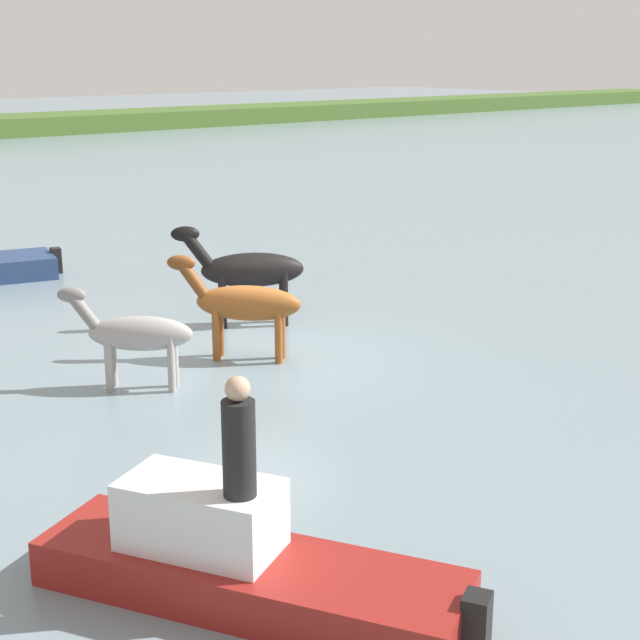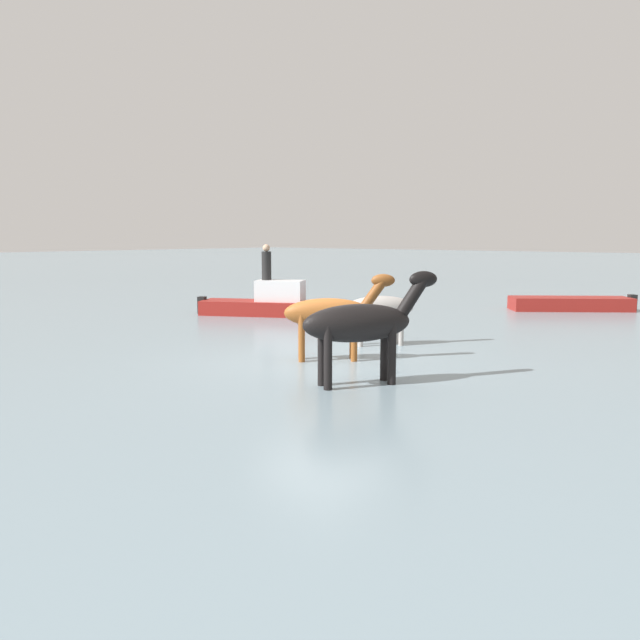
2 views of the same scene
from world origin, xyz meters
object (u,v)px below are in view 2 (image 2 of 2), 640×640
at_px(horse_pinto_flank, 383,308).
at_px(horse_dun_straggler, 362,323).
at_px(horse_rear_stallion, 332,313).
at_px(person_boatman_standing, 266,264).
at_px(boat_tender_starboard, 268,306).
at_px(boat_skiff_near, 571,306).

bearing_deg(horse_pinto_flank, horse_dun_straggler, -109.62).
bearing_deg(horse_rear_stallion, person_boatman_standing, 102.09).
xyz_separation_m(boat_tender_starboard, person_boatman_standing, (-0.06, -0.11, 1.42)).
height_order(horse_pinto_flank, person_boatman_standing, person_boatman_standing).
bearing_deg(person_boatman_standing, horse_rear_stallion, 55.04).
bearing_deg(boat_tender_starboard, person_boatman_standing, 122.27).
bearing_deg(horse_pinto_flank, person_boatman_standing, 111.40).
height_order(horse_dun_straggler, boat_skiff_near, horse_dun_straggler).
distance_m(horse_dun_straggler, boat_tender_starboard, 9.98).
distance_m(horse_rear_stallion, horse_dun_straggler, 2.22).
bearing_deg(boat_tender_starboard, boat_skiff_near, 18.61).
bearing_deg(boat_skiff_near, horse_pinto_flank, 45.51).
bearing_deg(horse_rear_stallion, horse_pinto_flank, 51.83).
xyz_separation_m(horse_rear_stallion, boat_tender_starboard, (-4.44, -6.34, -0.70)).
height_order(boat_tender_starboard, person_boatman_standing, person_boatman_standing).
distance_m(horse_rear_stallion, boat_tender_starboard, 7.77).
bearing_deg(boat_skiff_near, horse_rear_stallion, 47.57).
bearing_deg(person_boatman_standing, horse_dun_straggler, 54.60).
height_order(horse_dun_straggler, boat_tender_starboard, horse_dun_straggler).
xyz_separation_m(horse_pinto_flank, person_boatman_standing, (-2.29, -6.26, 0.81)).
relative_size(horse_rear_stallion, boat_tender_starboard, 0.45).
xyz_separation_m(boat_skiff_near, person_boatman_standing, (7.89, -7.48, 1.57)).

